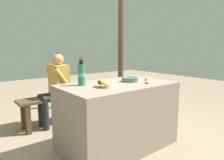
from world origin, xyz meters
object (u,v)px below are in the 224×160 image
at_px(loose_banana_front, 148,81).
at_px(banana_bunch_green, 96,87).
at_px(water_bottle, 81,74).
at_px(loose_banana_side, 147,79).
at_px(seated_vendor, 56,84).
at_px(wooden_bench, 72,98).
at_px(support_post_far, 121,49).
at_px(banana_bunch_ripe, 103,82).
at_px(serving_bowl, 130,79).

bearing_deg(loose_banana_front, banana_bunch_green, 83.52).
xyz_separation_m(water_bottle, loose_banana_side, (0.82, -0.21, -0.10)).
bearing_deg(seated_vendor, banana_bunch_green, -177.69).
distance_m(wooden_bench, seated_vendor, 0.37).
distance_m(water_bottle, seated_vendor, 0.95).
bearing_deg(support_post_far, loose_banana_side, -118.15).
height_order(banana_bunch_ripe, serving_bowl, banana_bunch_ripe).
xyz_separation_m(water_bottle, seated_vendor, (0.08, 0.91, -0.25)).
bearing_deg(banana_bunch_ripe, loose_banana_side, 2.21).
bearing_deg(loose_banana_side, wooden_bench, 112.50).
distance_m(loose_banana_front, support_post_far, 1.79).
bearing_deg(loose_banana_front, serving_bowl, 113.10).
bearing_deg(wooden_bench, seated_vendor, -173.17).
height_order(water_bottle, wooden_bench, water_bottle).
relative_size(water_bottle, support_post_far, 0.14).
xyz_separation_m(serving_bowl, water_bottle, (-0.58, 0.15, 0.09)).
xyz_separation_m(loose_banana_side, banana_bunch_green, (-0.01, 1.15, -0.29)).
bearing_deg(banana_bunch_ripe, serving_bowl, 11.01).
distance_m(loose_banana_side, support_post_far, 1.59).
bearing_deg(banana_bunch_ripe, banana_bunch_green, 59.16).
height_order(loose_banana_front, loose_banana_side, same).
xyz_separation_m(banana_bunch_ripe, water_bottle, (-0.11, 0.24, 0.07)).
bearing_deg(loose_banana_front, loose_banana_side, 42.62).
relative_size(loose_banana_side, seated_vendor, 0.13).
xyz_separation_m(banana_bunch_ripe, seated_vendor, (-0.03, 1.15, -0.18)).
distance_m(water_bottle, loose_banana_side, 0.86).
xyz_separation_m(water_bottle, wooden_bench, (0.35, 0.94, -0.51)).
xyz_separation_m(loose_banana_front, wooden_bench, (-0.32, 1.30, -0.41)).
relative_size(loose_banana_side, wooden_bench, 0.09).
height_order(banana_bunch_ripe, support_post_far, support_post_far).
bearing_deg(loose_banana_front, water_bottle, 151.99).
relative_size(water_bottle, seated_vendor, 0.28).
xyz_separation_m(serving_bowl, support_post_far, (0.98, 1.30, 0.35)).
height_order(loose_banana_side, wooden_bench, loose_banana_side).
distance_m(banana_bunch_green, support_post_far, 1.01).
bearing_deg(banana_bunch_ripe, wooden_bench, 78.76).
bearing_deg(water_bottle, loose_banana_front, -28.01).
bearing_deg(banana_bunch_ripe, seated_vendor, 91.59).
bearing_deg(serving_bowl, water_bottle, 165.70).
distance_m(wooden_bench, banana_bunch_green, 0.48).
bearing_deg(loose_banana_side, loose_banana_front, -137.38).
bearing_deg(loose_banana_side, seated_vendor, 123.57).
height_order(wooden_bench, seated_vendor, seated_vendor).
bearing_deg(banana_bunch_green, support_post_far, 16.31).
bearing_deg(water_bottle, loose_banana_side, -14.37).
relative_size(serving_bowl, banana_bunch_green, 0.80).
relative_size(serving_bowl, loose_banana_front, 1.40).
bearing_deg(serving_bowl, loose_banana_side, -14.54).
height_order(water_bottle, loose_banana_front, water_bottle).
bearing_deg(water_bottle, banana_bunch_ripe, -65.02).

